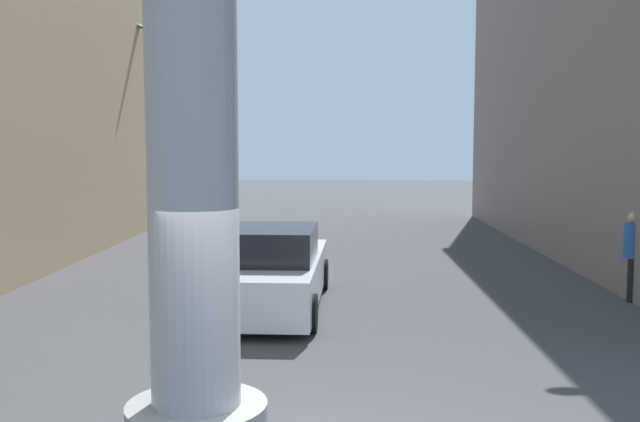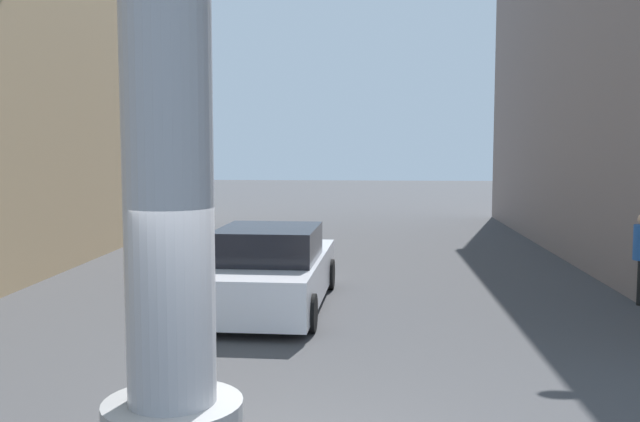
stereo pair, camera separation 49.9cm
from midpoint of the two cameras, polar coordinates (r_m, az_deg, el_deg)
ground_plane at (r=16.55m, az=1.94°, el=-5.32°), size 89.44×89.44×0.00m
car_lead at (r=13.40m, az=-2.81°, el=-4.80°), size 2.17×5.09×1.56m
palm_tree_far_left at (r=26.01m, az=-14.17°, el=9.20°), size 3.33×3.09×7.57m
palm_tree_mid_left at (r=18.20m, az=-21.44°, el=12.72°), size 3.29×3.26×9.43m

